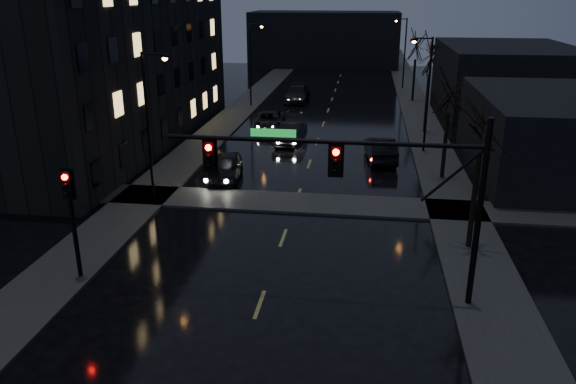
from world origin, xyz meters
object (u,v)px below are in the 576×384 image
(oncoming_car_b, at_px, (290,134))
(oncoming_car_d, at_px, (297,94))
(oncoming_car_c, at_px, (270,121))
(lead_car, at_px, (381,149))
(oncoming_car_a, at_px, (225,167))

(oncoming_car_b, height_order, oncoming_car_d, oncoming_car_d)
(oncoming_car_c, xyz_separation_m, lead_car, (8.98, -8.12, 0.10))
(oncoming_car_a, xyz_separation_m, oncoming_car_d, (1.19, 26.33, 0.02))
(oncoming_car_d, bearing_deg, oncoming_car_a, -91.29)
(oncoming_car_a, relative_size, oncoming_car_d, 0.83)
(oncoming_car_a, xyz_separation_m, oncoming_car_b, (2.77, 9.14, -0.04))
(oncoming_car_c, relative_size, lead_car, 1.05)
(oncoming_car_c, height_order, lead_car, lead_car)
(oncoming_car_a, relative_size, lead_car, 0.94)
(oncoming_car_a, bearing_deg, lead_car, 23.12)
(oncoming_car_c, distance_m, oncoming_car_d, 12.83)
(oncoming_car_b, xyz_separation_m, lead_car, (6.68, -3.75, 0.06))
(oncoming_car_a, height_order, lead_car, lead_car)
(oncoming_car_c, bearing_deg, oncoming_car_b, -68.22)
(oncoming_car_a, xyz_separation_m, oncoming_car_c, (0.47, 13.52, -0.08))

